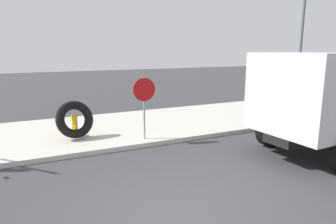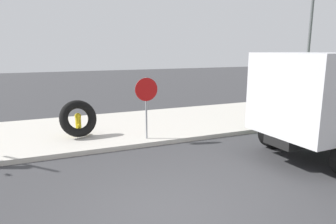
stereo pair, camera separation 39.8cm
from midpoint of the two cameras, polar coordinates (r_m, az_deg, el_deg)
The scene contains 6 objects.
ground_plane at distance 6.06m, azimuth -1.56°, elevation -19.00°, with size 80.00×80.00×0.00m, color #38383A.
sidewalk_curb at distance 11.84m, azimuth -14.57°, elevation -3.41°, with size 36.00×5.00×0.15m, color #BCB7AD.
fire_hydrant at distance 10.81m, azimuth -18.14°, elevation -2.31°, with size 0.22×0.50×0.80m.
loose_tire at distance 10.62m, azimuth -18.14°, elevation -1.35°, with size 1.26×1.26×0.29m, color black.
stop_sign at distance 9.91m, azimuth -5.65°, elevation 2.78°, with size 0.76×0.08×2.04m.
street_light_pole at distance 13.97m, azimuth 23.03°, elevation 13.11°, with size 0.12×0.12×7.00m, color #595B5E.
Camera 1 is at (-2.30, -4.67, 3.10)m, focal length 32.46 mm.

